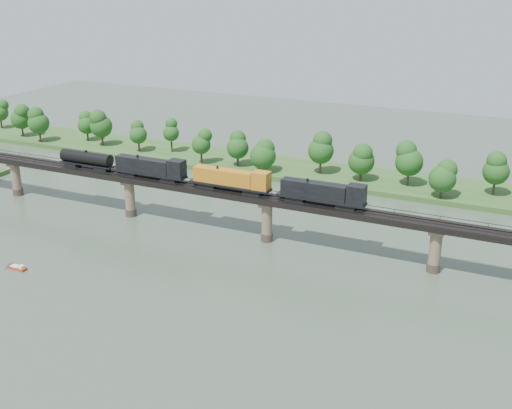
% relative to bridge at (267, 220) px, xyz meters
% --- Properties ---
extents(ground, '(400.00, 400.00, 0.00)m').
position_rel_bridge_xyz_m(ground, '(0.00, -30.00, -5.46)').
color(ground, '#374637').
rests_on(ground, ground).
extents(far_bank, '(300.00, 24.00, 1.60)m').
position_rel_bridge_xyz_m(far_bank, '(0.00, 55.00, -4.66)').
color(far_bank, '#2B4F1F').
rests_on(far_bank, ground).
extents(bridge, '(236.00, 30.00, 11.50)m').
position_rel_bridge_xyz_m(bridge, '(0.00, 0.00, 0.00)').
color(bridge, '#473A2D').
rests_on(bridge, ground).
extents(bridge_superstructure, '(220.00, 4.90, 0.75)m').
position_rel_bridge_xyz_m(bridge_superstructure, '(0.00, 0.00, 6.33)').
color(bridge_superstructure, black).
rests_on(bridge_superstructure, bridge).
extents(far_treeline, '(289.06, 17.54, 13.60)m').
position_rel_bridge_xyz_m(far_treeline, '(-8.21, 50.52, 3.37)').
color(far_treeline, '#382619').
rests_on(far_treeline, far_bank).
extents(freight_train, '(85.76, 3.34, 5.90)m').
position_rel_bridge_xyz_m(freight_train, '(-17.54, 0.00, 8.86)').
color(freight_train, black).
rests_on(freight_train, bridge).
extents(motorboat, '(4.33, 1.72, 1.19)m').
position_rel_bridge_xyz_m(motorboat, '(-43.46, -37.73, -5.05)').
color(motorboat, '#AD3413').
rests_on(motorboat, ground).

